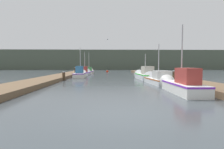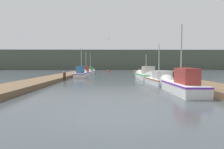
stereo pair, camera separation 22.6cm
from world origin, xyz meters
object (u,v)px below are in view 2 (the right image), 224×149
Objects in this scene: mooring_piling_1 at (64,76)px; mooring_piling_0 at (174,78)px; fishing_boat_0 at (179,84)px; seagull_lead at (109,39)px; fishing_boat_4 at (86,72)px; fishing_boat_5 at (91,71)px; fishing_boat_2 at (146,75)px; channel_buoy at (109,71)px; fishing_boat_1 at (158,79)px; mooring_piling_2 at (77,72)px; fishing_boat_3 at (82,74)px.

mooring_piling_0 is at bearing -25.57° from mooring_piling_1.
seagull_lead is (-4.68, 17.39, 5.38)m from fishing_boat_0.
fishing_boat_5 is at bearing 87.87° from fishing_boat_4.
fishing_boat_5 is at bearing 110.19° from fishing_boat_0.
fishing_boat_0 is at bearing -91.70° from fishing_boat_2.
mooring_piling_0 is 2.25× the size of seagull_lead.
channel_buoy is (4.91, 21.96, -0.33)m from mooring_piling_1.
fishing_boat_4 is at bearing 121.16° from mooring_piling_0.
seagull_lead is at bearing 106.76° from fishing_boat_1.
mooring_piling_0 is (1.10, -6.50, 0.14)m from fishing_boat_2.
channel_buoy is at bearing 99.72° from fishing_boat_0.
fishing_boat_2 is 6.60m from mooring_piling_0.
mooring_piling_1 is 0.71× the size of mooring_piling_2.
fishing_boat_5 is 9.36m from seagull_lead.
fishing_boat_5 is 5.24× the size of mooring_piling_1.
fishing_boat_5 reaches higher than fishing_boat_1.
seagull_lead reaches higher than fishing_boat_5.
fishing_boat_3 reaches higher than fishing_boat_1.
fishing_boat_1 is at bearing -90.61° from fishing_boat_2.
channel_buoy is (3.68, 6.48, -0.24)m from fishing_boat_5.
fishing_boat_4 is at bearing -125.46° from seagull_lead.
mooring_piling_2 is at bearing -106.97° from fishing_boat_4.
seagull_lead is at bearing 16.55° from mooring_piling_2.
fishing_boat_1 is 14.21m from seagull_lead.
fishing_boat_0 is 5.16m from fishing_boat_1.
mooring_piling_0 is 27.60m from channel_buoy.
channel_buoy is at bearing 77.39° from mooring_piling_1.
fishing_boat_3 is at bearing 130.41° from fishing_boat_1.
mooring_piling_1 is (-1.23, -15.48, 0.09)m from fishing_boat_5.
fishing_boat_0 is 1.04× the size of fishing_boat_5.
fishing_boat_5 reaches higher than mooring_piling_1.
mooring_piling_2 is 15.39m from channel_buoy.
fishing_boat_3 is (-8.39, 3.84, 0.00)m from fishing_boat_2.
fishing_boat_0 reaches higher than mooring_piling_2.
fishing_boat_2 is 21.02m from channel_buoy.
fishing_boat_1 is at bearing -58.17° from fishing_boat_4.
mooring_piling_2 is (-10.59, 12.45, 0.05)m from mooring_piling_0.
mooring_piling_0 is at bearing -78.18° from channel_buoy.
fishing_boat_4 is at bearing -92.91° from fishing_boat_5.
fishing_boat_3 reaches higher than channel_buoy.
fishing_boat_2 is 9.22m from fishing_boat_3.
mooring_piling_0 is (9.49, -10.34, 0.14)m from fishing_boat_3.
fishing_boat_5 is 4.78× the size of channel_buoy.
fishing_boat_2 reaches higher than mooring_piling_1.
fishing_boat_5 is (-8.40, 18.86, 0.01)m from fishing_boat_1.
mooring_piling_2 is (-0.03, 7.39, 0.19)m from mooring_piling_1.
fishing_boat_4 is 1.04× the size of fishing_boat_5.
fishing_boat_0 reaches higher than mooring_piling_1.
fishing_boat_2 is at bearing 99.59° from mooring_piling_0.
fishing_boat_3 is 5.45m from fishing_boat_4.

